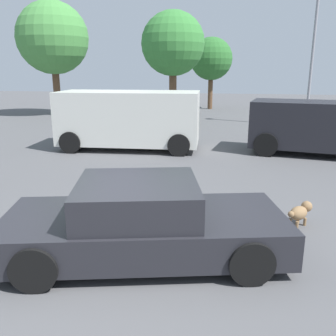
{
  "coord_description": "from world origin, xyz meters",
  "views": [
    {
      "loc": [
        1.55,
        -4.76,
        2.85
      ],
      "look_at": [
        0.26,
        2.25,
        0.9
      ],
      "focal_mm": 38.73,
      "sensor_mm": 36.0,
      "label": 1
    }
  ],
  "objects_px": {
    "dog": "(300,212)",
    "van_white": "(130,118)",
    "suv_dark": "(327,126)",
    "sedan_foreground": "(143,223)",
    "light_post_near": "(316,25)"
  },
  "relations": [
    {
      "from": "sedan_foreground",
      "to": "dog",
      "type": "xyz_separation_m",
      "value": [
        2.61,
        1.65,
        -0.3
      ]
    },
    {
      "from": "light_post_near",
      "to": "suv_dark",
      "type": "bearing_deg",
      "value": -94.75
    },
    {
      "from": "van_white",
      "to": "suv_dark",
      "type": "height_order",
      "value": "van_white"
    },
    {
      "from": "sedan_foreground",
      "to": "dog",
      "type": "distance_m",
      "value": 3.1
    },
    {
      "from": "light_post_near",
      "to": "sedan_foreground",
      "type": "bearing_deg",
      "value": -108.73
    },
    {
      "from": "suv_dark",
      "to": "dog",
      "type": "bearing_deg",
      "value": 83.47
    },
    {
      "from": "sedan_foreground",
      "to": "suv_dark",
      "type": "relative_size",
      "value": 0.88
    },
    {
      "from": "van_white",
      "to": "suv_dark",
      "type": "distance_m",
      "value": 6.82
    },
    {
      "from": "dog",
      "to": "suv_dark",
      "type": "xyz_separation_m",
      "value": [
        1.77,
        6.24,
        0.72
      ]
    },
    {
      "from": "van_white",
      "to": "light_post_near",
      "type": "distance_m",
      "value": 10.76
    },
    {
      "from": "van_white",
      "to": "light_post_near",
      "type": "relative_size",
      "value": 0.69
    },
    {
      "from": "light_post_near",
      "to": "van_white",
      "type": "bearing_deg",
      "value": -137.05
    },
    {
      "from": "dog",
      "to": "van_white",
      "type": "height_order",
      "value": "van_white"
    },
    {
      "from": "sedan_foreground",
      "to": "suv_dark",
      "type": "height_order",
      "value": "suv_dark"
    },
    {
      "from": "dog",
      "to": "van_white",
      "type": "xyz_separation_m",
      "value": [
        -5.05,
        6.03,
        0.86
      ]
    }
  ]
}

